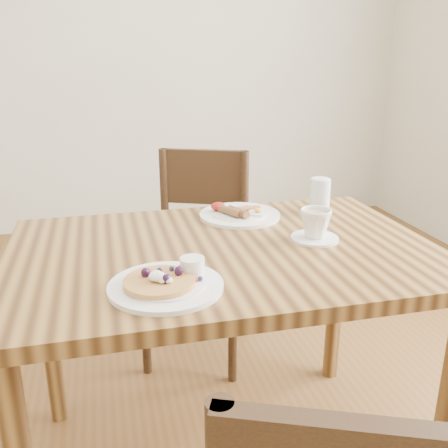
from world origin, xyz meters
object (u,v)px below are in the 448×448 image
chair_far (199,245)px  teacup_saucer (315,226)px  water_glass (320,195)px  pancake_plate (167,282)px  dining_table (224,279)px  breakfast_plate (239,214)px

chair_far → teacup_saucer: bearing=130.1°
teacup_saucer → water_glass: 0.29m
pancake_plate → water_glass: water_glass is taller
pancake_plate → water_glass: size_ratio=2.38×
pancake_plate → teacup_saucer: 0.51m
teacup_saucer → water_glass: size_ratio=1.24×
chair_far → water_glass: (0.35, -0.43, 0.31)m
dining_table → breakfast_plate: bearing=66.1°
pancake_plate → dining_table: bearing=48.8°
pancake_plate → water_glass: (0.60, 0.48, 0.04)m
teacup_saucer → chair_far: bearing=107.3°
dining_table → water_glass: bearing=32.6°
breakfast_plate → teacup_saucer: (0.16, -0.26, 0.03)m
breakfast_plate → dining_table: bearing=-113.9°
chair_far → pancake_plate: size_ratio=3.26×
chair_far → teacup_saucer: 0.78m
teacup_saucer → water_glass: bearing=63.3°
chair_far → pancake_plate: 0.98m
dining_table → chair_far: (0.06, 0.69, -0.16)m
chair_far → breakfast_plate: size_ratio=3.26×
breakfast_plate → water_glass: bearing=0.2°
dining_table → breakfast_plate: breakfast_plate is taller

